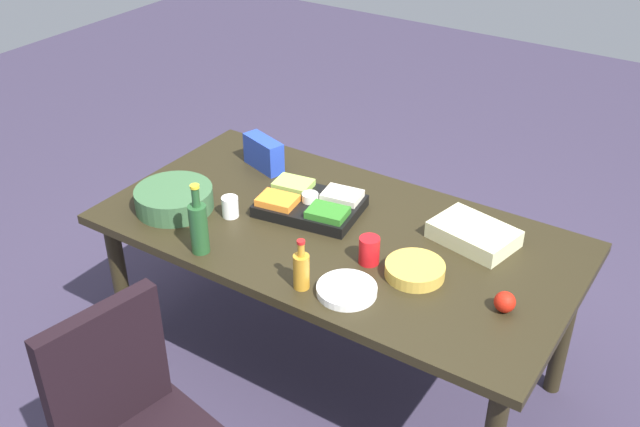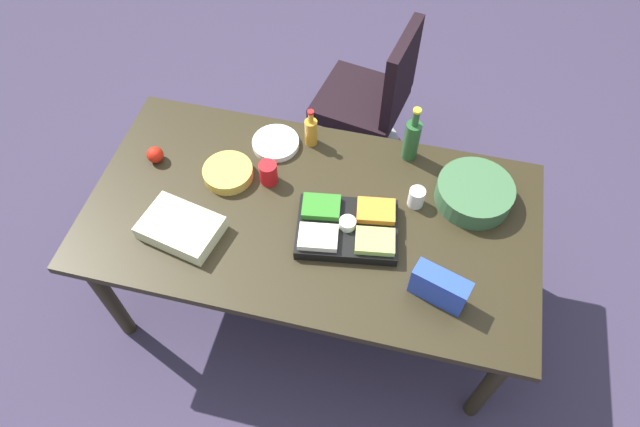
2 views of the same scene
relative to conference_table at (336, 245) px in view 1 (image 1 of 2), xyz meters
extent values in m
plane|color=#362F45|center=(0.00, 0.00, -0.69)|extent=(10.00, 10.00, 0.00)
cube|color=black|center=(0.00, 0.00, 0.06)|extent=(1.95, 1.02, 0.04)
cylinder|color=black|center=(-0.89, -0.42, -0.32)|extent=(0.07, 0.07, 0.72)
cylinder|color=black|center=(-0.89, 0.42, -0.32)|extent=(0.07, 0.07, 0.72)
cylinder|color=black|center=(0.89, 0.42, -0.32)|extent=(0.07, 0.07, 0.72)
cube|color=black|center=(-0.24, -1.05, 0.01)|extent=(0.14, 0.44, 0.48)
cube|color=black|center=(-0.17, 0.06, 0.10)|extent=(0.46, 0.36, 0.05)
cube|color=orange|center=(-0.27, -0.03, 0.14)|extent=(0.18, 0.14, 0.03)
cube|color=#2D7422|center=(-0.04, 0.00, 0.14)|extent=(0.18, 0.14, 0.03)
cube|color=#A1C554|center=(-0.30, 0.12, 0.14)|extent=(0.18, 0.14, 0.03)
cube|color=beige|center=(-0.07, 0.15, 0.14)|extent=(0.18, 0.14, 0.03)
cylinder|color=white|center=(-0.17, 0.06, 0.15)|extent=(0.08, 0.08, 0.04)
cylinder|color=white|center=(0.26, -0.34, 0.09)|extent=(0.23, 0.23, 0.03)
cylinder|color=red|center=(0.23, -0.13, 0.13)|extent=(0.09, 0.09, 0.11)
cylinder|color=gold|center=(0.41, -0.11, 0.10)|extent=(0.27, 0.27, 0.05)
cylinder|color=#C08323|center=(0.10, -0.40, 0.15)|extent=(0.06, 0.06, 0.14)
cylinder|color=#C08323|center=(0.10, -0.40, 0.24)|extent=(0.03, 0.03, 0.05)
cylinder|color=red|center=(0.10, -0.40, 0.28)|extent=(0.03, 0.03, 0.01)
cylinder|color=#375F39|center=(-0.67, -0.24, 0.12)|extent=(0.38, 0.38, 0.09)
cube|color=beige|center=(0.51, 0.22, 0.11)|extent=(0.36, 0.28, 0.07)
sphere|color=red|center=(0.77, -0.13, 0.12)|extent=(0.08, 0.08, 0.08)
cylinder|color=white|center=(-0.43, -0.16, 0.12)|extent=(0.09, 0.09, 0.09)
cylinder|color=#235027|center=(-0.36, -0.42, 0.18)|extent=(0.09, 0.09, 0.20)
cylinder|color=#235027|center=(-0.36, -0.42, 0.32)|extent=(0.04, 0.04, 0.08)
cylinder|color=gold|center=(-0.36, -0.42, 0.37)|extent=(0.04, 0.04, 0.01)
cube|color=#2542B8|center=(-0.57, 0.27, 0.15)|extent=(0.23, 0.14, 0.15)
camera|label=1|loc=(1.33, -2.16, 1.71)|focal=41.24mm
camera|label=2|loc=(-0.35, 1.32, 2.04)|focal=31.10mm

